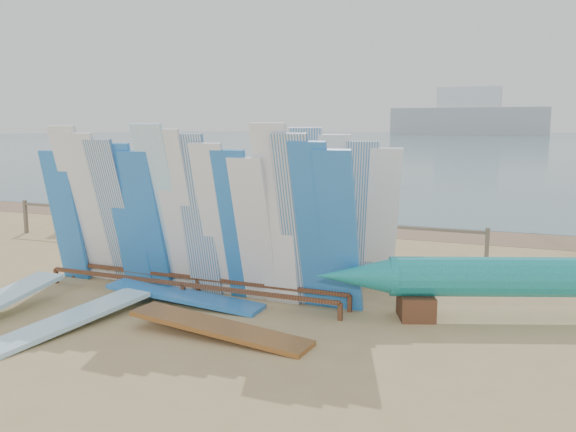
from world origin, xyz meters
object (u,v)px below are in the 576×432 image
at_px(beachgoer_5, 304,199).
at_px(beach_chair_right, 283,235).
at_px(main_surfboard_rack, 189,220).
at_px(beach_chair_left, 274,234).
at_px(flat_board_b, 71,327).
at_px(beachgoer_extra_1, 142,193).
at_px(outrigger_canoe, 539,280).
at_px(stroller, 327,231).
at_px(side_surfboard_rack, 331,215).
at_px(beachgoer_4, 274,199).
at_px(beachgoer_7, 348,204).
at_px(flat_board_c, 219,337).
at_px(vendor_table, 318,278).
at_px(beachgoer_2, 156,201).
at_px(beachgoer_11, 200,189).
at_px(flat_board_d, 185,304).
at_px(beachgoer_1, 100,198).
at_px(beachgoer_0, 74,195).
at_px(beachgoer_3, 291,196).

bearing_deg(beachgoer_5, beach_chair_right, -8.96).
distance_m(main_surfboard_rack, beach_chair_left, 4.94).
xyz_separation_m(flat_board_b, beachgoer_extra_1, (-5.28, 9.24, 0.79)).
bearing_deg(outrigger_canoe, stroller, 120.13).
bearing_deg(side_surfboard_rack, beachgoer_4, 102.94).
bearing_deg(beach_chair_right, beachgoer_4, 91.27).
bearing_deg(beach_chair_right, beachgoer_7, 22.95).
relative_size(beach_chair_left, beachgoer_extra_1, 0.57).
relative_size(flat_board_c, stroller, 2.44).
bearing_deg(beachgoer_7, flat_board_b, 26.69).
distance_m(vendor_table, flat_board_c, 2.34).
xyz_separation_m(side_surfboard_rack, beach_chair_left, (-2.49, 3.11, -1.04)).
height_order(beach_chair_left, beachgoer_2, beachgoer_2).
bearing_deg(main_surfboard_rack, flat_board_b, -109.17).
distance_m(flat_board_b, beachgoer_5, 9.81).
relative_size(beach_chair_left, beachgoer_2, 0.53).
distance_m(flat_board_c, beach_chair_left, 6.71).
bearing_deg(beachgoer_5, beachgoer_11, -111.25).
xyz_separation_m(beachgoer_extra_1, beachgoer_7, (6.98, -0.79, 0.09)).
distance_m(flat_board_d, beachgoer_7, 6.93).
distance_m(flat_board_b, beachgoer_1, 8.70).
distance_m(flat_board_b, beachgoer_4, 8.41).
relative_size(side_surfboard_rack, beachgoer_1, 1.59).
height_order(flat_board_d, beachgoer_0, beachgoer_0).
bearing_deg(vendor_table, side_surfboard_rack, 94.29).
relative_size(beach_chair_right, beachgoer_5, 0.52).
xyz_separation_m(vendor_table, beachgoer_extra_1, (-8.17, 6.59, 0.40)).
bearing_deg(flat_board_b, flat_board_c, 20.69).
bearing_deg(beach_chair_right, outrigger_canoe, -63.63).
bearing_deg(beachgoer_3, vendor_table, -100.19).
relative_size(vendor_table, beachgoer_3, 0.63).
height_order(flat_board_c, beachgoer_extra_1, beachgoer_extra_1).
bearing_deg(flat_board_d, beachgoer_extra_1, 38.13).
bearing_deg(main_surfboard_rack, stroller, 80.17).
relative_size(main_surfboard_rack, beachgoer_1, 3.28).
bearing_deg(flat_board_d, flat_board_b, 149.37).
bearing_deg(side_surfboard_rack, flat_board_d, -151.97).
relative_size(beachgoer_7, beachgoer_11, 0.92).
distance_m(side_surfboard_rack, vendor_table, 1.44).
height_order(main_surfboard_rack, flat_board_c, main_surfboard_rack).
bearing_deg(outrigger_canoe, side_surfboard_rack, 146.78).
xyz_separation_m(outrigger_canoe, beachgoer_3, (-6.59, 6.42, 0.29)).
bearing_deg(beachgoer_4, beach_chair_right, -41.72).
distance_m(side_surfboard_rack, stroller, 3.28).
height_order(beachgoer_0, beachgoer_2, beachgoer_0).
height_order(vendor_table, beach_chair_left, vendor_table).
bearing_deg(beachgoer_4, stroller, -20.69).
height_order(beach_chair_left, beachgoer_7, beachgoer_7).
height_order(beachgoer_4, beachgoer_2, beachgoer_4).
xyz_separation_m(side_surfboard_rack, outrigger_canoe, (3.56, -0.79, -0.69)).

